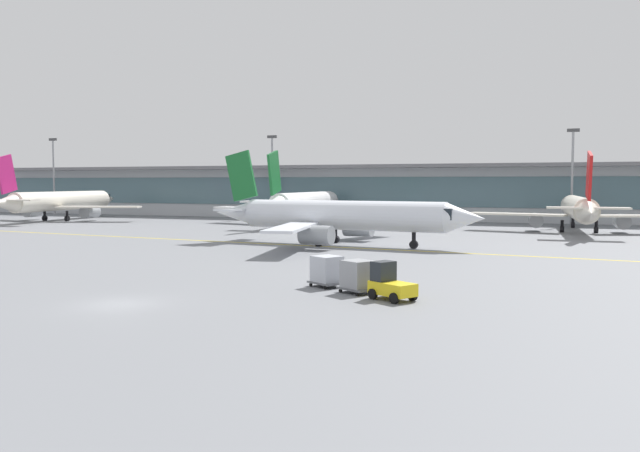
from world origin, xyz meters
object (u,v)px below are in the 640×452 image
baggage_tug (390,284)px  gate_airplane_1 (306,203)px  gate_airplane_0 (61,202)px  cargo_dolly_lead (358,275)px  gate_airplane_2 (578,209)px  cargo_dolly_trailing (327,270)px  apron_light_mast_1 (272,173)px  apron_light_mast_2 (572,173)px  taxiing_regional_jet (339,216)px  apron_light_mast_0 (54,173)px

baggage_tug → gate_airplane_1: bearing=147.4°
gate_airplane_0 → cargo_dolly_lead: (69.29, -52.76, -2.20)m
gate_airplane_2 → baggage_tug: (-11.10, -57.07, -2.15)m
baggage_tug → cargo_dolly_trailing: baggage_tug is taller
cargo_dolly_lead → baggage_tug: bearing=-0.0°
gate_airplane_1 → apron_light_mast_1: bearing=39.1°
gate_airplane_2 → cargo_dolly_lead: (-13.40, -55.65, -1.99)m
gate_airplane_0 → apron_light_mast_1: size_ratio=2.19×
gate_airplane_1 → gate_airplane_2: 39.42m
gate_airplane_0 → cargo_dolly_trailing: gate_airplane_0 is taller
baggage_tug → apron_light_mast_2: (10.43, 70.49, 7.10)m
taxiing_regional_jet → apron_light_mast_0: 85.39m
gate_airplane_2 → cargo_dolly_lead: 57.28m
gate_airplane_0 → apron_light_mast_2: 83.75m
cargo_dolly_trailing → apron_light_mast_2: bearing=109.1°
gate_airplane_2 → apron_light_mast_0: size_ratio=1.99×
taxiing_regional_jet → apron_light_mast_1: apron_light_mast_1 is taller
gate_airplane_1 → apron_light_mast_1: 18.33m
cargo_dolly_lead → apron_light_mast_0: bearing=173.0°
cargo_dolly_trailing → cargo_dolly_lead: bearing=-0.0°
gate_airplane_1 → cargo_dolly_lead: size_ratio=12.53×
cargo_dolly_trailing → gate_airplane_2: bearing=105.4°
gate_airplane_2 → cargo_dolly_trailing: size_ratio=11.67×
gate_airplane_2 → cargo_dolly_lead: size_ratio=11.67×
apron_light_mast_2 → cargo_dolly_trailing: bearing=-102.7°
baggage_tug → apron_light_mast_0: (-87.40, 69.90, 7.51)m
cargo_dolly_trailing → apron_light_mast_0: (-82.62, 66.94, 7.35)m
gate_airplane_1 → apron_light_mast_0: bearing=77.1°
taxiing_regional_jet → baggage_tug: taxiing_regional_jet is taller
cargo_dolly_lead → apron_light_mast_1: bearing=149.9°
baggage_tug → cargo_dolly_lead: bearing=180.0°
baggage_tug → apron_light_mast_1: apron_light_mast_1 is taller
taxiing_regional_jet → cargo_dolly_lead: taxiing_regional_jet is taller
gate_airplane_0 → baggage_tug: 89.81m
cargo_dolly_trailing → apron_light_mast_0: bearing=172.8°
gate_airplane_2 → apron_light_mast_0: apron_light_mast_0 is taller
gate_airplane_1 → baggage_tug: bearing=-156.7°
apron_light_mast_0 → taxiing_regional_jet: bearing=-28.7°
gate_airplane_1 → apron_light_mast_1: apron_light_mast_1 is taller
gate_airplane_0 → gate_airplane_1: 43.56m
taxiing_regional_jet → apron_light_mast_2: (23.11, 41.57, 4.96)m
gate_airplane_0 → cargo_dolly_trailing: 84.21m
taxiing_regional_jet → gate_airplane_2: bearing=55.6°
gate_airplane_0 → taxiing_regional_jet: bearing=-118.8°
cargo_dolly_lead → apron_light_mast_0: apron_light_mast_0 is taller
gate_airplane_2 → baggage_tug: 58.18m
gate_airplane_1 → cargo_dolly_trailing: 60.68m
gate_airplane_2 → apron_light_mast_1: 53.49m
gate_airplane_1 → apron_light_mast_2: (38.71, 11.63, 4.72)m
taxiing_regional_jet → cargo_dolly_lead: 29.46m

